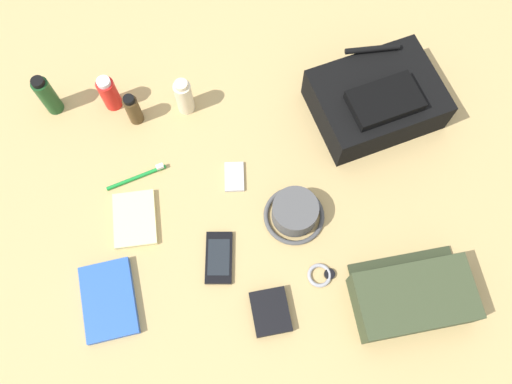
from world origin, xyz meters
TOP-DOWN VIEW (x-y plane):
  - ground_plane at (0.00, 0.00)m, footprint 2.64×2.02m
  - backpack at (0.36, 0.22)m, footprint 0.39×0.33m
  - toiletry_pouch at (0.35, -0.32)m, footprint 0.29×0.22m
  - bucket_hat at (0.09, -0.07)m, footprint 0.16×0.16m
  - shampoo_bottle at (-0.54, 0.34)m, footprint 0.05×0.05m
  - sunscreen_spray at (-0.37, 0.33)m, footprint 0.05×0.05m
  - cologne_bottle at (-0.31, 0.28)m, footprint 0.04×0.04m
  - lotion_bottle at (-0.17, 0.30)m, footprint 0.05×0.05m
  - paperback_novel at (-0.40, -0.23)m, footprint 0.15×0.21m
  - cell_phone at (-0.11, -0.16)m, footprint 0.08×0.14m
  - media_player at (-0.05, 0.06)m, footprint 0.06×0.09m
  - wristwatch at (0.14, -0.23)m, footprint 0.07×0.06m
  - toothbrush at (-0.31, 0.10)m, footprint 0.16×0.06m
  - wallet at (-0.00, -0.31)m, footprint 0.10×0.12m
  - notepad at (-0.33, -0.03)m, footprint 0.11×0.15m

SIDE VIEW (x-z plane):
  - ground_plane at x=0.00m, z-range -0.02..0.00m
  - media_player at x=-0.05m, z-range 0.00..0.01m
  - wristwatch at x=0.14m, z-range 0.00..0.01m
  - cell_phone at x=-0.11m, z-range 0.00..0.01m
  - toothbrush at x=-0.31m, z-range 0.00..0.02m
  - notepad at x=-0.33m, z-range 0.00..0.02m
  - paperback_novel at x=-0.40m, z-range 0.00..0.02m
  - wallet at x=0.00m, z-range 0.00..0.02m
  - bucket_hat at x=0.09m, z-range 0.00..0.07m
  - toiletry_pouch at x=0.35m, z-range 0.00..0.09m
  - cologne_bottle at x=-0.31m, z-range 0.00..0.11m
  - sunscreen_spray at x=-0.37m, z-range 0.00..0.12m
  - backpack at x=0.36m, z-range -0.01..0.13m
  - lotion_bottle at x=-0.17m, z-range 0.00..0.12m
  - shampoo_bottle at x=-0.54m, z-range 0.00..0.14m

